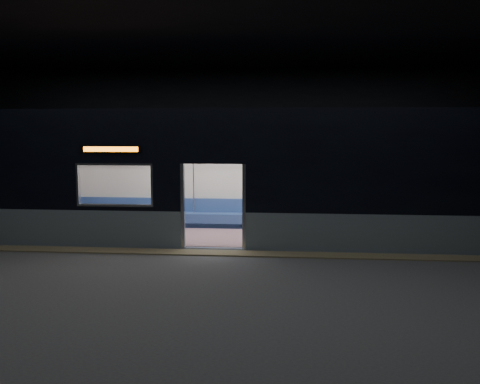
# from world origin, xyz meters

# --- Properties ---
(station_floor) EXTENTS (24.00, 14.00, 0.01)m
(station_floor) POSITION_xyz_m (0.00, 0.00, -0.01)
(station_floor) COLOR #47494C
(station_floor) RESTS_ON ground
(station_envelope) EXTENTS (24.00, 14.00, 5.00)m
(station_envelope) POSITION_xyz_m (0.00, 0.00, 3.66)
(station_envelope) COLOR black
(station_envelope) RESTS_ON station_floor
(tactile_strip) EXTENTS (22.80, 0.50, 0.03)m
(tactile_strip) POSITION_xyz_m (0.00, 0.55, 0.01)
(tactile_strip) COLOR #8C7F59
(tactile_strip) RESTS_ON station_floor
(metro_car) EXTENTS (18.00, 3.04, 3.35)m
(metro_car) POSITION_xyz_m (-0.00, 2.54, 1.85)
(metro_car) COLOR gray
(metro_car) RESTS_ON station_floor
(passenger) EXTENTS (0.45, 0.75, 1.45)m
(passenger) POSITION_xyz_m (4.23, 3.55, 0.83)
(passenger) COLOR black
(passenger) RESTS_ON metro_car
(handbag) EXTENTS (0.39, 0.36, 0.16)m
(handbag) POSITION_xyz_m (4.24, 3.30, 0.70)
(handbag) COLOR black
(handbag) RESTS_ON passenger
(transit_map) EXTENTS (1.04, 0.03, 0.68)m
(transit_map) POSITION_xyz_m (2.46, 3.85, 1.49)
(transit_map) COLOR white
(transit_map) RESTS_ON metro_car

